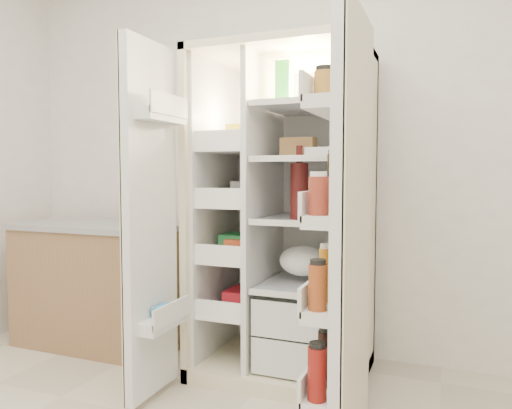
% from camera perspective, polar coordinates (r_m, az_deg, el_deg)
% --- Properties ---
extents(wall_back, '(4.00, 0.02, 2.70)m').
position_cam_1_polar(wall_back, '(3.09, 4.73, 7.82)').
color(wall_back, white).
rests_on(wall_back, floor).
extents(refrigerator, '(0.92, 0.70, 1.80)m').
position_cam_1_polar(refrigerator, '(2.76, 3.91, -4.27)').
color(refrigerator, beige).
rests_on(refrigerator, floor).
extents(freezer_door, '(0.15, 0.40, 1.72)m').
position_cam_1_polar(freezer_door, '(2.42, -12.26, -1.96)').
color(freezer_door, silver).
rests_on(freezer_door, floor).
extents(fridge_door, '(0.17, 0.58, 1.72)m').
position_cam_1_polar(fridge_door, '(1.96, 10.67, -3.90)').
color(fridge_door, silver).
rests_on(fridge_door, floor).
extents(kitchen_counter, '(1.11, 0.59, 0.80)m').
position_cam_1_polar(kitchen_counter, '(3.39, -17.61, -8.81)').
color(kitchen_counter, '#8B6345').
rests_on(kitchen_counter, floor).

